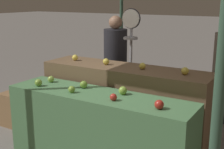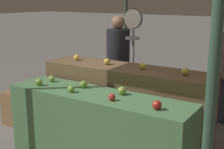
{
  "view_description": "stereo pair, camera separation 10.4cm",
  "coord_description": "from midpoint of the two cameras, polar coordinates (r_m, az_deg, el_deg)",
  "views": [
    {
      "loc": [
        1.78,
        -2.66,
        1.84
      ],
      "look_at": [
        -0.0,
        0.3,
        0.99
      ],
      "focal_mm": 50.0,
      "sensor_mm": 36.0,
      "label": 1
    },
    {
      "loc": [
        1.87,
        -2.6,
        1.84
      ],
      "look_at": [
        -0.0,
        0.3,
        0.99
      ],
      "focal_mm": 50.0,
      "sensor_mm": 36.0,
      "label": 2
    }
  ],
  "objects": [
    {
      "name": "produce_scale",
      "position": [
        4.39,
        2.78,
        5.94
      ],
      "size": [
        0.28,
        0.2,
        1.7
      ],
      "color": "#99999E",
      "rests_on": "ground_plane"
    },
    {
      "name": "wooden_crate_side",
      "position": [
        4.85,
        -16.65,
        -5.9
      ],
      "size": [
        0.49,
        0.49,
        0.49
      ],
      "primitive_type": "cube",
      "color": "olive",
      "rests_on": "ground_plane"
    },
    {
      "name": "display_counter_front",
      "position": [
        3.5,
        -3.44,
        -10.08
      ],
      "size": [
        2.14,
        0.55,
        0.84
      ],
      "primitive_type": "cube",
      "color": "#4C7A4C",
      "rests_on": "ground_plane"
    },
    {
      "name": "apple_front_0",
      "position": [
        3.73,
        -14.08,
        -1.46
      ],
      "size": [
        0.08,
        0.08,
        0.08
      ],
      "primitive_type": "sphere",
      "color": "#7AA338",
      "rests_on": "display_counter_front"
    },
    {
      "name": "apple_back_1",
      "position": [
        3.91,
        -1.86,
        2.38
      ],
      "size": [
        0.08,
        0.08,
        0.08
      ],
      "primitive_type": "sphere",
      "color": "gold",
      "rests_on": "display_counter_back"
    },
    {
      "name": "apple_back_0",
      "position": [
        4.22,
        -7.48,
        3.08
      ],
      "size": [
        0.08,
        0.08,
        0.08
      ],
      "primitive_type": "sphere",
      "color": "yellow",
      "rests_on": "display_counter_back"
    },
    {
      "name": "apple_front_6",
      "position": [
        3.31,
        1.09,
        -2.96
      ],
      "size": [
        0.09,
        0.09,
        0.09
      ],
      "primitive_type": "sphere",
      "color": "#84AD3D",
      "rests_on": "display_counter_front"
    },
    {
      "name": "apple_front_5",
      "position": [
        3.56,
        -6.05,
        -1.82
      ],
      "size": [
        0.09,
        0.09,
        0.09
      ],
      "primitive_type": "sphere",
      "color": "#7AA338",
      "rests_on": "display_counter_front"
    },
    {
      "name": "apple_back_2",
      "position": [
        3.67,
        4.78,
        1.55
      ],
      "size": [
        0.08,
        0.08,
        0.08
      ],
      "primitive_type": "sphere",
      "color": "gold",
      "rests_on": "display_counter_back"
    },
    {
      "name": "display_counter_back",
      "position": [
        3.94,
        1.51,
        -5.84
      ],
      "size": [
        2.14,
        0.55,
        1.02
      ],
      "primitive_type": "cube",
      "color": "brown",
      "rests_on": "ground_plane"
    },
    {
      "name": "apple_back_3",
      "position": [
        3.48,
        12.38,
        0.62
      ],
      "size": [
        0.08,
        0.08,
        0.08
      ],
      "primitive_type": "sphere",
      "color": "gold",
      "rests_on": "display_counter_back"
    },
    {
      "name": "apple_front_1",
      "position": [
        3.41,
        -8.26,
        -2.71
      ],
      "size": [
        0.08,
        0.08,
        0.08
      ],
      "primitive_type": "sphere",
      "color": "#7AA338",
      "rests_on": "display_counter_front"
    },
    {
      "name": "apple_front_3",
      "position": [
        2.91,
        7.6,
        -5.47
      ],
      "size": [
        0.09,
        0.09,
        0.09
      ],
      "primitive_type": "sphere",
      "color": "#AD281E",
      "rests_on": "display_counter_front"
    },
    {
      "name": "apple_front_2",
      "position": [
        3.12,
        -0.7,
        -4.17
      ],
      "size": [
        0.07,
        0.07,
        0.07
      ],
      "primitive_type": "sphere",
      "color": "#B72D23",
      "rests_on": "display_counter_front"
    },
    {
      "name": "person_vendor_at_scale",
      "position": [
        4.92,
        0.02,
        2.89
      ],
      "size": [
        0.49,
        0.49,
        1.57
      ],
      "rotation": [
        0.0,
        0.0,
        2.68
      ],
      "color": "#2D2D38",
      "rests_on": "ground_plane"
    },
    {
      "name": "apple_front_4",
      "position": [
        3.87,
        -11.87,
        -0.83
      ],
      "size": [
        0.08,
        0.08,
        0.08
      ],
      "primitive_type": "sphere",
      "color": "#8EB247",
      "rests_on": "display_counter_front"
    }
  ]
}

